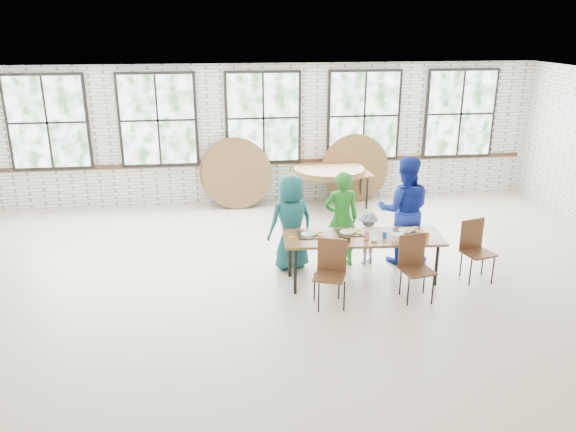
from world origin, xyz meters
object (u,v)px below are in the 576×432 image
at_px(dining_table, 363,239).
at_px(storage_table, 329,176).
at_px(chair_near_left, 331,267).
at_px(chair_near_right, 414,261).

distance_m(dining_table, storage_table, 3.72).
height_order(chair_near_left, storage_table, chair_near_left).
xyz_separation_m(dining_table, chair_near_right, (0.60, -0.62, -0.13)).
distance_m(chair_near_left, storage_table, 4.44).
xyz_separation_m(chair_near_right, storage_table, (-0.38, 4.33, 0.13)).
distance_m(chair_near_left, chair_near_right, 1.23).
relative_size(chair_near_left, storage_table, 0.52).
bearing_deg(storage_table, chair_near_left, -102.47).
bearing_deg(dining_table, storage_table, 90.81).
relative_size(dining_table, chair_near_right, 2.58).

